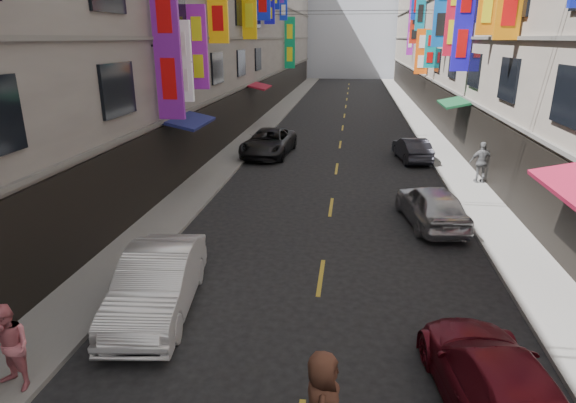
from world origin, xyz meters
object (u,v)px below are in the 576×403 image
(car_left_mid, at_px, (157,283))
(pedestrian_rfar, at_px, (482,162))
(car_left_far, at_px, (269,142))
(scooter_far_right, at_px, (418,203))
(car_right_near, at_px, (497,384))
(car_right_mid, at_px, (431,205))
(pedestrian_lfar, at_px, (9,348))
(car_right_far, at_px, (412,149))

(car_left_mid, height_order, pedestrian_rfar, pedestrian_rfar)
(car_left_far, relative_size, pedestrian_rfar, 2.81)
(scooter_far_right, bearing_deg, car_right_near, 96.61)
(scooter_far_right, height_order, car_right_mid, car_right_mid)
(pedestrian_lfar, height_order, pedestrian_rfar, pedestrian_rfar)
(car_left_mid, height_order, car_right_mid, car_left_mid)
(car_left_mid, relative_size, car_right_near, 1.01)
(car_left_mid, distance_m, pedestrian_lfar, 3.53)
(pedestrian_lfar, bearing_deg, car_right_far, 82.56)
(car_left_mid, bearing_deg, car_right_near, -26.87)
(car_right_far, height_order, pedestrian_lfar, pedestrian_lfar)
(scooter_far_right, bearing_deg, pedestrian_lfar, 58.00)
(car_left_mid, relative_size, pedestrian_rfar, 2.47)
(car_left_mid, relative_size, pedestrian_lfar, 2.67)
(pedestrian_rfar, bearing_deg, car_right_far, -61.41)
(car_left_mid, height_order, pedestrian_lfar, pedestrian_lfar)
(car_right_near, xyz_separation_m, pedestrian_rfar, (3.20, 14.80, 0.40))
(car_right_near, bearing_deg, car_left_far, -76.84)
(car_left_mid, bearing_deg, car_left_far, 83.07)
(car_left_far, distance_m, car_right_mid, 12.55)
(car_right_mid, height_order, pedestrian_rfar, pedestrian_rfar)
(car_right_far, bearing_deg, pedestrian_lfar, 55.72)
(scooter_far_right, distance_m, car_right_far, 8.67)
(pedestrian_rfar, bearing_deg, pedestrian_lfar, 49.66)
(car_right_mid, height_order, car_right_far, car_right_mid)
(car_left_far, xyz_separation_m, pedestrian_rfar, (10.60, -4.58, 0.33))
(scooter_far_right, relative_size, car_left_mid, 0.39)
(car_right_far, distance_m, pedestrian_lfar, 21.86)
(scooter_far_right, bearing_deg, car_right_far, -88.26)
(car_right_far, bearing_deg, car_left_mid, 55.87)
(scooter_far_right, relative_size, pedestrian_lfar, 1.04)
(pedestrian_rfar, bearing_deg, car_right_near, 75.38)
(scooter_far_right, xyz_separation_m, car_left_mid, (-7.17, -7.93, 0.32))
(car_left_mid, distance_m, car_right_far, 18.34)
(car_left_far, bearing_deg, car_right_near, -64.97)
(pedestrian_lfar, bearing_deg, car_right_near, 21.97)
(scooter_far_right, distance_m, car_right_mid, 1.15)
(car_left_mid, xyz_separation_m, car_right_mid, (7.47, 6.86, -0.03))
(car_right_near, distance_m, car_right_far, 19.13)
(scooter_far_right, distance_m, car_left_far, 11.52)
(pedestrian_lfar, xyz_separation_m, pedestrian_rfar, (12.00, 15.40, 0.07))
(scooter_far_right, xyz_separation_m, car_right_mid, (0.30, -1.07, 0.30))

